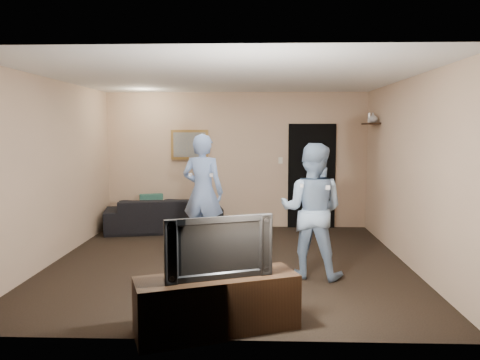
{
  "coord_description": "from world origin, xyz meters",
  "views": [
    {
      "loc": [
        0.39,
        -6.51,
        1.88
      ],
      "look_at": [
        0.15,
        0.3,
        1.15
      ],
      "focal_mm": 35.0,
      "sensor_mm": 36.0,
      "label": 1
    }
  ],
  "objects_px": {
    "wii_player_left": "(203,192)",
    "wii_player_right": "(312,210)",
    "sofa": "(164,214)",
    "television": "(217,246)",
    "tv_console": "(217,304)"
  },
  "relations": [
    {
      "from": "wii_player_left",
      "to": "wii_player_right",
      "type": "distance_m",
      "value": 2.05
    },
    {
      "from": "sofa",
      "to": "tv_console",
      "type": "distance_m",
      "value": 4.55
    },
    {
      "from": "tv_console",
      "to": "television",
      "type": "height_order",
      "value": "television"
    },
    {
      "from": "television",
      "to": "wii_player_right",
      "type": "distance_m",
      "value": 2.0
    },
    {
      "from": "sofa",
      "to": "tv_console",
      "type": "height_order",
      "value": "sofa"
    },
    {
      "from": "sofa",
      "to": "wii_player_left",
      "type": "bearing_deg",
      "value": 111.93
    },
    {
      "from": "sofa",
      "to": "television",
      "type": "xyz_separation_m",
      "value": [
        1.36,
        -4.34,
        0.5
      ]
    },
    {
      "from": "television",
      "to": "wii_player_left",
      "type": "relative_size",
      "value": 0.55
    },
    {
      "from": "sofa",
      "to": "wii_player_right",
      "type": "height_order",
      "value": "wii_player_right"
    },
    {
      "from": "sofa",
      "to": "television",
      "type": "height_order",
      "value": "television"
    },
    {
      "from": "wii_player_right",
      "to": "wii_player_left",
      "type": "bearing_deg",
      "value": 139.15
    },
    {
      "from": "wii_player_left",
      "to": "wii_player_right",
      "type": "xyz_separation_m",
      "value": [
        1.55,
        -1.34,
        -0.05
      ]
    },
    {
      "from": "sofa",
      "to": "tv_console",
      "type": "bearing_deg",
      "value": 95.38
    },
    {
      "from": "sofa",
      "to": "wii_player_right",
      "type": "bearing_deg",
      "value": 120.54
    },
    {
      "from": "sofa",
      "to": "wii_player_left",
      "type": "height_order",
      "value": "wii_player_left"
    }
  ]
}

